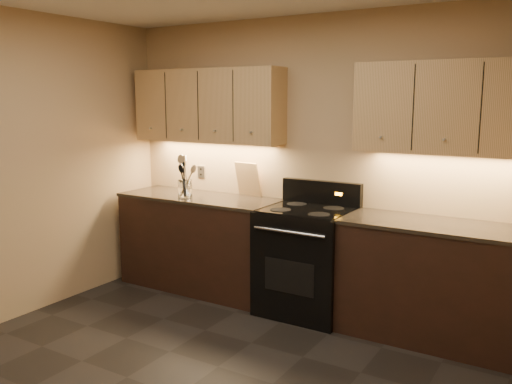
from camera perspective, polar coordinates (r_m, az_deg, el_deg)
wall_back at (r=4.94m, az=6.33°, el=3.15°), size 4.00×0.04×2.60m
counter_left at (r=5.41m, az=-5.87°, el=-5.26°), size 1.62×0.62×0.93m
counter_right at (r=4.47m, az=18.40°, el=-8.99°), size 1.46×0.62×0.93m
stove at (r=4.80m, az=5.38°, el=-7.08°), size 0.76×0.68×1.14m
upper_cab_left at (r=5.35m, az=-5.14°, el=9.04°), size 1.60×0.30×0.70m
upper_cab_right at (r=4.39m, az=19.80°, el=8.35°), size 1.44×0.30×0.70m
outlet_plate at (r=5.63m, az=-5.79°, el=2.12°), size 0.08×0.01×0.12m
utensil_crock at (r=5.25m, az=-7.48°, el=0.30°), size 0.14×0.14×0.17m
cutting_board at (r=5.26m, az=-0.85°, el=1.36°), size 0.28×0.13×0.33m
wooden_spoon at (r=5.25m, az=-7.90°, el=1.34°), size 0.18×0.14×0.32m
black_spoon at (r=5.26m, az=-7.43°, el=1.31°), size 0.07×0.14×0.31m
black_turner at (r=5.20m, az=-7.57°, el=1.50°), size 0.16×0.18×0.37m
steel_spatula at (r=5.22m, az=-7.25°, el=1.76°), size 0.16×0.14×0.41m
steel_skimmer at (r=5.22m, az=-7.33°, el=1.67°), size 0.20×0.14×0.40m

